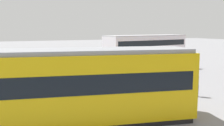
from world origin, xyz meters
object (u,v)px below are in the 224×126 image
at_px(double_decker_bus, 146,52).
at_px(pedestrian_crossing, 196,83).
at_px(tram_yellow, 32,88).
at_px(info_sign, 20,73).
at_px(pedestrian_near_railing, 96,73).

relative_size(double_decker_bus, pedestrian_crossing, 6.43).
xyz_separation_m(tram_yellow, pedestrian_crossing, (-10.83, -1.16, -0.93)).
relative_size(double_decker_bus, tram_yellow, 0.68).
xyz_separation_m(double_decker_bus, tram_yellow, (13.51, 12.09, -0.12)).
bearing_deg(info_sign, pedestrian_near_railing, -157.86).
distance_m(tram_yellow, info_sign, 5.00).
bearing_deg(tram_yellow, double_decker_bus, -138.18).
distance_m(double_decker_bus, info_sign, 15.40).
distance_m(tram_yellow, pedestrian_near_railing, 9.54).
height_order(double_decker_bus, pedestrian_crossing, double_decker_bus).
distance_m(double_decker_bus, pedestrian_near_railing, 8.99).
bearing_deg(double_decker_bus, tram_yellow, 41.82).
distance_m(pedestrian_near_railing, info_sign, 6.57).
distance_m(pedestrian_crossing, info_sign, 11.67).
bearing_deg(pedestrian_near_railing, info_sign, 22.14).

